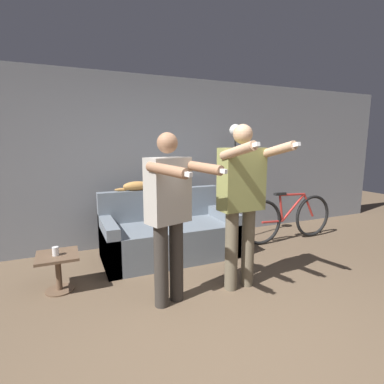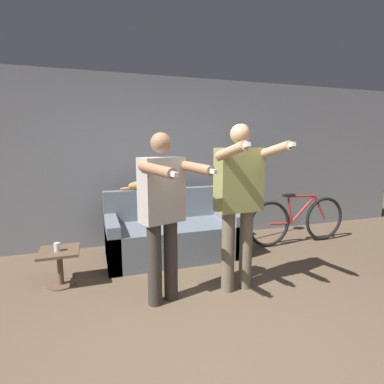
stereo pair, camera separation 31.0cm
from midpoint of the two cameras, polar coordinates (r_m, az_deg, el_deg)
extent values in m
plane|color=brown|center=(2.67, 5.00, -27.36)|extent=(16.00, 16.00, 0.00)
cube|color=gray|center=(4.76, -10.99, 5.71)|extent=(10.00, 0.05, 2.60)
cube|color=slate|center=(4.26, -6.31, -9.23)|extent=(1.82, 0.90, 0.47)
cube|color=slate|center=(4.50, -7.86, -2.23)|extent=(1.82, 0.14, 0.45)
cube|color=slate|center=(4.09, -17.69, -9.42)|extent=(0.16, 0.90, 0.61)
cube|color=slate|center=(4.54, 3.81, -7.08)|extent=(0.16, 0.90, 0.61)
cylinder|color=#38332D|center=(3.01, -8.91, -13.72)|extent=(0.14, 0.14, 0.83)
cylinder|color=#38332D|center=(3.11, -5.94, -12.91)|extent=(0.14, 0.14, 0.83)
cube|color=#B7B2A8|center=(2.86, -7.71, 0.29)|extent=(0.46, 0.34, 0.62)
sphere|color=#9E7051|center=(2.82, -7.91, 9.25)|extent=(0.20, 0.20, 0.20)
cylinder|color=#9E7051|center=(2.52, -8.39, 4.18)|extent=(0.24, 0.51, 0.12)
cube|color=white|center=(2.31, -5.00, 3.45)|extent=(0.07, 0.13, 0.04)
cylinder|color=#9E7051|center=(2.75, -1.48, 4.71)|extent=(0.24, 0.51, 0.12)
cube|color=white|center=(2.57, 2.11, 4.06)|extent=(0.07, 0.13, 0.04)
cylinder|color=#6B604C|center=(3.30, 4.81, -11.10)|extent=(0.14, 0.14, 0.88)
cylinder|color=#6B604C|center=(3.41, 8.01, -10.46)|extent=(0.14, 0.14, 0.88)
cube|color=#8C8E4C|center=(3.17, 6.69, 2.40)|extent=(0.49, 0.24, 0.66)
sphere|color=tan|center=(3.15, 6.86, 10.90)|extent=(0.20, 0.20, 0.20)
cylinder|color=tan|center=(2.82, 5.55, 7.77)|extent=(0.11, 0.51, 0.20)
cube|color=white|center=(2.61, 8.41, 8.78)|extent=(0.04, 0.13, 0.06)
cylinder|color=tan|center=(3.09, 12.92, 7.72)|extent=(0.11, 0.51, 0.20)
cube|color=white|center=(2.90, 16.02, 8.57)|extent=(0.04, 0.13, 0.06)
ellipsoid|color=tan|center=(4.37, -12.48, 1.13)|extent=(0.39, 0.14, 0.13)
sphere|color=tan|center=(4.39, -10.37, 1.85)|extent=(0.09, 0.09, 0.09)
ellipsoid|color=tan|center=(4.36, -15.16, 0.45)|extent=(0.22, 0.04, 0.04)
cone|color=tan|center=(4.37, -10.54, 2.27)|extent=(0.03, 0.03, 0.03)
cone|color=tan|center=(4.40, -10.64, 2.31)|extent=(0.03, 0.03, 0.03)
cylinder|color=black|center=(4.96, 6.00, -9.26)|extent=(0.27, 0.27, 0.02)
cylinder|color=black|center=(4.76, 6.18, 0.52)|extent=(0.03, 0.03, 1.72)
sphere|color=white|center=(4.70, 6.38, 11.63)|extent=(0.19, 0.19, 0.19)
cylinder|color=brown|center=(3.78, -26.14, -16.44)|extent=(0.30, 0.30, 0.02)
cylinder|color=brown|center=(3.70, -26.36, -13.86)|extent=(0.06, 0.06, 0.38)
cube|color=brown|center=(3.63, -26.60, -10.84)|extent=(0.42, 0.42, 0.03)
cylinder|color=white|center=(3.58, -26.90, -10.06)|extent=(0.07, 0.07, 0.09)
torus|color=black|center=(5.44, 20.48, -4.32)|extent=(0.72, 0.05, 0.72)
torus|color=black|center=(4.79, 11.42, -5.73)|extent=(0.72, 0.05, 0.72)
cylinder|color=#B72D28|center=(5.11, 17.12, -2.83)|extent=(0.46, 0.04, 0.44)
cylinder|color=#B72D28|center=(4.95, 14.91, -3.01)|extent=(0.11, 0.04, 0.44)
cylinder|color=#B72D28|center=(5.05, 16.92, -0.48)|extent=(0.50, 0.04, 0.05)
cylinder|color=#B72D28|center=(4.90, 13.32, -5.55)|extent=(0.40, 0.04, 0.05)
cylinder|color=#B72D28|center=(5.32, 19.76, -2.39)|extent=(0.25, 0.04, 0.41)
cube|color=black|center=(4.88, 14.70, -0.35)|extent=(0.20, 0.07, 0.04)
camera|label=1|loc=(0.16, -92.48, -0.41)|focal=28.00mm
camera|label=2|loc=(0.16, 87.52, 0.41)|focal=28.00mm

